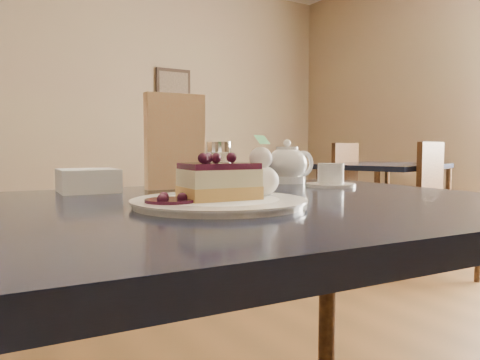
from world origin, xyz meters
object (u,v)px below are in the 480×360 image
main_table (207,248)px  dessert_plate (219,203)px  bg_table_far_right (381,245)px  cheesecake_slice (219,181)px  tea_set (295,167)px

main_table → dessert_plate: 0.10m
main_table → bg_table_far_right: size_ratio=0.72×
cheesecake_slice → bg_table_far_right: size_ratio=0.07×
dessert_plate → bg_table_far_right: bearing=36.9°
dessert_plate → cheesecake_slice: cheesecake_slice is taller
bg_table_far_right → main_table: bearing=-159.6°
bg_table_far_right → cheesecake_slice: bearing=-158.9°
main_table → dessert_plate: (-0.00, -0.05, 0.09)m
bg_table_far_right → tea_set: bearing=-159.1°
cheesecake_slice → dessert_plate: bearing=-23.2°
tea_set → cheesecake_slice: bearing=-142.0°
cheesecake_slice → tea_set: 0.54m
dessert_plate → bg_table_far_right: size_ratio=0.16×
cheesecake_slice → bg_table_far_right: cheesecake_slice is taller
dessert_plate → bg_table_far_right: (2.68, 2.02, -0.73)m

